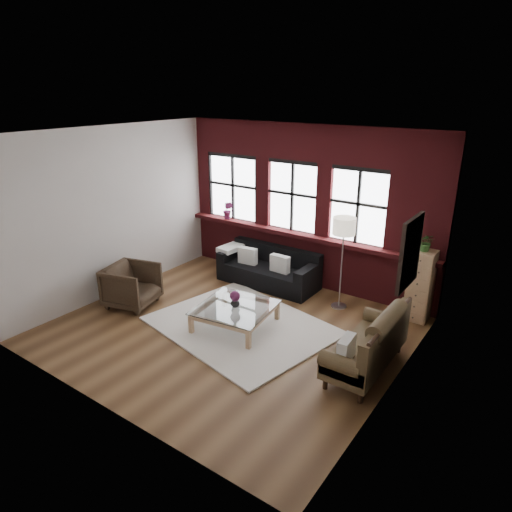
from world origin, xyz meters
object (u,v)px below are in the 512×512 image
Objects in this scene: drawer_chest at (420,286)px; vase at (235,302)px; coffee_table at (235,317)px; floor_lamp at (342,260)px; vintage_settee at (367,341)px; dark_sofa at (268,267)px; armchair at (132,286)px.

vase is at bearing -139.18° from drawer_chest.
vase is 0.13× the size of drawer_chest.
coffee_table is 0.64× the size of floor_lamp.
coffee_table is 3.22m from drawer_chest.
vase is (-2.27, -0.10, 0.01)m from vintage_settee.
drawer_chest is (2.96, 0.27, 0.26)m from dark_sofa.
vase is at bearing -122.85° from floor_lamp.
floor_lamp is at bearing -3.52° from dark_sofa.
armchair is at bearing -150.82° from drawer_chest.
dark_sofa is 1.90m from coffee_table.
armchair is at bearing -168.45° from coffee_table.
floor_lamp is at bearing 57.15° from coffee_table.
vintage_settee is 1.45× the size of coffee_table.
floor_lamp is at bearing -71.20° from armchair.
vase is (0.55, -1.81, 0.09)m from dark_sofa.
armchair is 5.15m from drawer_chest.
dark_sofa is 3.29m from vintage_settee.
armchair is 0.68× the size of drawer_chest.
dark_sofa is 1.64× the size of drawer_chest.
drawer_chest is at bearing 16.02° from floor_lamp.
drawer_chest is at bearing 40.82° from coffee_table.
drawer_chest reaches higher than vase.
dark_sofa is at bearing 176.48° from floor_lamp.
floor_lamp reaches higher than dark_sofa.
drawer_chest is 0.68× the size of floor_lamp.
vase is 2.08m from floor_lamp.
dark_sofa is at bearing 106.78° from vase.
armchair is (-1.54, -2.23, 0.02)m from dark_sofa.
dark_sofa is at bearing 148.80° from vintage_settee.
drawer_chest is (2.41, 2.08, 0.44)m from coffee_table.
coffee_table is (2.08, 0.43, -0.20)m from armchair.
vintage_settee is at bearing -53.94° from floor_lamp.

